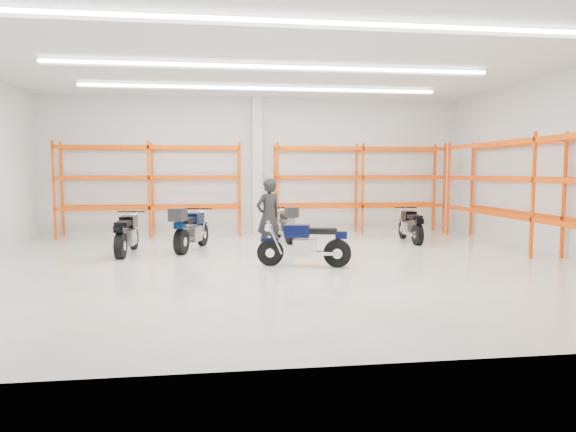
{
  "coord_description": "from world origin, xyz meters",
  "views": [
    {
      "loc": [
        -1.26,
        -11.19,
        2.07
      ],
      "look_at": [
        0.32,
        0.5,
        1.04
      ],
      "focal_mm": 32.0,
      "sensor_mm": 36.0,
      "label": 1
    }
  ],
  "objects": [
    {
      "name": "ground",
      "position": [
        0.0,
        0.0,
        0.0
      ],
      "size": [
        14.0,
        14.0,
        0.0
      ],
      "primitive_type": "plane",
      "color": "beige",
      "rests_on": "ground"
    },
    {
      "name": "room_shell",
      "position": [
        0.0,
        0.03,
        3.28
      ],
      "size": [
        14.02,
        12.02,
        4.51
      ],
      "color": "silver",
      "rests_on": "ground"
    },
    {
      "name": "motorcycle_main",
      "position": [
        0.65,
        -0.29,
        0.47
      ],
      "size": [
        2.04,
        0.83,
        1.01
      ],
      "color": "black",
      "rests_on": "ground"
    },
    {
      "name": "motorcycle_back_a",
      "position": [
        -3.56,
        1.9,
        0.49
      ],
      "size": [
        0.71,
        2.13,
        1.05
      ],
      "color": "black",
      "rests_on": "ground"
    },
    {
      "name": "motorcycle_back_b",
      "position": [
        -2.03,
        2.25,
        0.56
      ],
      "size": [
        1.04,
        2.23,
        1.17
      ],
      "color": "black",
      "rests_on": "ground"
    },
    {
      "name": "motorcycle_back_c",
      "position": [
        0.67,
        3.7,
        0.51
      ],
      "size": [
        0.68,
        2.07,
        1.06
      ],
      "color": "black",
      "rests_on": "ground"
    },
    {
      "name": "motorcycle_back_d",
      "position": [
        4.31,
        3.12,
        0.46
      ],
      "size": [
        0.67,
        2.02,
        0.99
      ],
      "color": "black",
      "rests_on": "ground"
    },
    {
      "name": "standing_man",
      "position": [
        -0.05,
        1.39,
        0.95
      ],
      "size": [
        0.83,
        0.74,
        1.9
      ],
      "primitive_type": "imported",
      "rotation": [
        0.0,
        0.0,
        3.66
      ],
      "color": "black",
      "rests_on": "ground"
    },
    {
      "name": "structural_column",
      "position": [
        0.0,
        5.82,
        2.25
      ],
      "size": [
        0.32,
        0.32,
        4.5
      ],
      "primitive_type": "cube",
      "color": "white",
      "rests_on": "ground"
    },
    {
      "name": "pallet_racking_back_left",
      "position": [
        -3.4,
        5.48,
        1.79
      ],
      "size": [
        5.67,
        0.87,
        3.0
      ],
      "color": "#FF3C00",
      "rests_on": "ground"
    },
    {
      "name": "pallet_racking_back_right",
      "position": [
        3.4,
        5.48,
        1.79
      ],
      "size": [
        5.67,
        0.87,
        3.0
      ],
      "color": "#FF3C00",
      "rests_on": "ground"
    },
    {
      "name": "pallet_racking_side",
      "position": [
        6.48,
        0.0,
        1.81
      ],
      "size": [
        0.87,
        9.07,
        3.0
      ],
      "color": "#FF3C00",
      "rests_on": "ground"
    }
  ]
}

